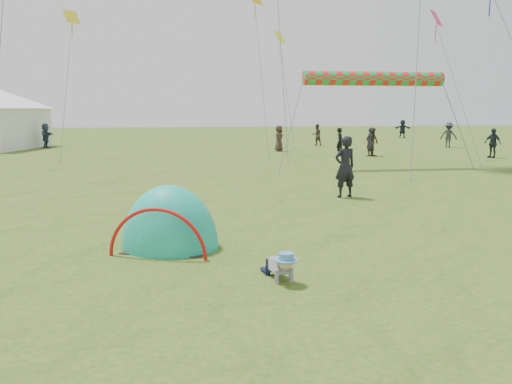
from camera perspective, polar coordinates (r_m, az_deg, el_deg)
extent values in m
plane|color=#295812|center=(8.78, 8.98, -8.29)|extent=(140.00, 140.00, 0.00)
ellipsoid|color=#039369|center=(9.91, -9.79, -6.25)|extent=(2.29, 2.08, 2.46)
imported|color=black|center=(15.36, 10.13, 2.84)|extent=(0.76, 0.58, 1.87)
imported|color=#1F2632|center=(30.63, 25.42, 5.07)|extent=(0.75, 1.04, 1.64)
imported|color=#202832|center=(49.27, 16.41, 6.94)|extent=(1.58, 1.35, 1.71)
imported|color=#27262E|center=(29.38, 12.87, 5.61)|extent=(0.71, 0.69, 1.65)
imported|color=#392D23|center=(29.66, 13.14, 5.61)|extent=(0.81, 0.93, 1.63)
imported|color=#2C2D32|center=(37.81, 21.16, 6.10)|extent=(1.29, 1.24, 1.76)
imported|color=#362722|center=(32.12, 2.64, 6.15)|extent=(0.53, 0.81, 1.66)
imported|color=#253345|center=(37.76, -22.89, 5.96)|extent=(0.69, 1.65, 1.72)
imported|color=black|center=(29.27, 9.58, 5.67)|extent=(0.56, 0.69, 1.62)
imported|color=#453B31|center=(37.75, 6.95, 6.52)|extent=(0.86, 0.73, 1.58)
cylinder|color=red|center=(23.56, 13.33, 12.51)|extent=(6.50, 0.64, 0.64)
plane|color=#DC2B58|center=(29.73, 19.92, 18.18)|extent=(1.05, 1.05, 0.86)
plane|color=#DEF32F|center=(37.39, 2.76, 17.28)|extent=(1.07, 1.07, 0.88)
plane|color=yellow|center=(31.04, -20.32, 18.26)|extent=(0.92, 0.92, 0.75)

